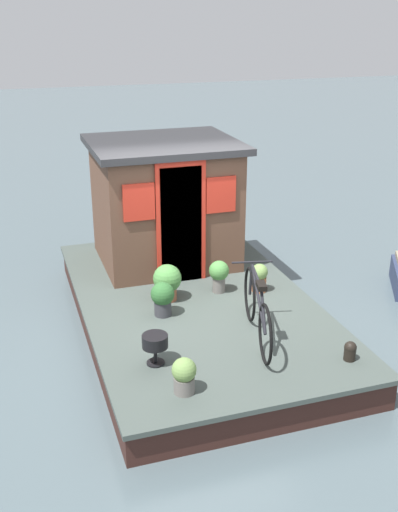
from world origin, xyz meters
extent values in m
plane|color=#4C5B60|center=(0.00, 0.00, 0.00)|extent=(60.00, 60.00, 0.00)
cube|color=#424C47|center=(0.00, 0.00, 0.39)|extent=(5.20, 3.06, 0.06)
cube|color=#381E19|center=(0.00, 0.00, 0.18)|extent=(5.09, 2.99, 0.36)
cube|color=brown|center=(1.50, 0.00, 1.31)|extent=(1.73, 1.98, 1.78)
cube|color=#28282B|center=(1.50, 0.00, 2.26)|extent=(1.93, 2.18, 0.10)
cube|color=maroon|center=(0.61, 0.00, 1.27)|extent=(0.04, 0.60, 1.70)
cube|color=red|center=(0.61, 0.00, 1.32)|extent=(0.03, 0.72, 1.80)
cube|color=red|center=(0.61, -0.59, 1.67)|extent=(0.03, 0.44, 0.52)
cube|color=red|center=(0.61, 0.59, 1.67)|extent=(0.03, 0.44, 0.52)
torus|color=black|center=(-0.79, -0.48, 0.77)|extent=(0.68, 0.19, 0.69)
torus|color=black|center=(-1.79, -0.25, 0.77)|extent=(0.68, 0.19, 0.69)
cylinder|color=black|center=(-1.33, -0.36, 0.99)|extent=(0.95, 0.25, 0.47)
cylinder|color=black|center=(-1.17, -0.39, 1.19)|extent=(0.61, 0.17, 0.06)
cylinder|color=black|center=(-1.63, -0.29, 0.97)|extent=(0.36, 0.12, 0.43)
cylinder|color=black|center=(-0.83, -0.47, 0.99)|extent=(0.12, 0.06, 0.45)
cube|color=black|center=(-1.47, -0.32, 1.21)|extent=(0.22, 0.14, 0.06)
cylinder|color=black|center=(-0.87, -0.46, 1.24)|extent=(0.14, 0.49, 0.02)
cylinder|color=#38383D|center=(-0.35, 0.54, 0.52)|extent=(0.22, 0.22, 0.19)
sphere|color=#2D602D|center=(-0.35, 0.54, 0.72)|extent=(0.31, 0.31, 0.31)
cylinder|color=slate|center=(-2.09, 0.78, 0.51)|extent=(0.22, 0.22, 0.18)
sphere|color=#70934C|center=(-2.09, 0.78, 0.69)|extent=(0.26, 0.26, 0.26)
cylinder|color=#B2603D|center=(-0.07, -0.93, 0.53)|extent=(0.20, 0.20, 0.21)
sphere|color=#70934C|center=(-0.07, -0.93, 0.72)|extent=(0.23, 0.23, 0.23)
cylinder|color=#935138|center=(0.07, 0.36, 0.51)|extent=(0.25, 0.25, 0.18)
sphere|color=#4C8942|center=(0.07, 0.36, 0.74)|extent=(0.38, 0.38, 0.38)
cylinder|color=slate|center=(0.09, -0.39, 0.53)|extent=(0.18, 0.18, 0.22)
sphere|color=#4C8942|center=(0.09, -0.39, 0.74)|extent=(0.28, 0.28, 0.28)
cylinder|color=black|center=(-1.46, 0.92, 0.71)|extent=(0.29, 0.29, 0.15)
cylinder|color=black|center=(-1.46, 0.92, 0.53)|extent=(0.04, 0.04, 0.21)
cylinder|color=black|center=(-1.46, 0.92, 0.43)|extent=(0.20, 0.20, 0.02)
cylinder|color=black|center=(-2.06, -1.18, 0.50)|extent=(0.14, 0.14, 0.16)
sphere|color=black|center=(-2.06, -1.18, 0.58)|extent=(0.14, 0.14, 0.14)
camera|label=1|loc=(-7.20, 2.29, 4.08)|focal=42.84mm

